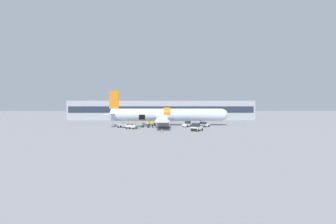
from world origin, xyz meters
TOP-DOWN VIEW (x-y plane):
  - ground_plane at (0.00, 0.00)m, footprint 500.00×500.00m
  - terminal_strip at (0.00, 38.83)m, footprint 77.71×12.77m
  - airplane at (1.67, 7.53)m, footprint 35.68×30.28m
  - baggage_tug_lead at (7.57, 3.31)m, footprint 2.78×3.33m
  - baggage_tug_mid at (8.61, -6.60)m, footprint 2.96×3.37m
  - baggage_tug_rear at (12.15, 2.73)m, footprint 2.88×2.53m
  - baggage_cart_loading at (-5.13, 2.97)m, footprint 3.58×2.32m
  - baggage_cart_queued at (-9.27, 1.38)m, footprint 3.74×2.47m
  - baggage_cart_empty at (-6.47, -2.18)m, footprint 3.63×2.48m
  - ground_crew_loader_a at (-2.75, 4.20)m, footprint 0.56×0.46m
  - ground_crew_loader_b at (-7.51, 4.31)m, footprint 0.45×0.59m
  - ground_crew_driver at (-2.83, 0.47)m, footprint 0.44×0.64m
  - ground_crew_supervisor at (-6.01, 0.73)m, footprint 0.52×0.62m
  - ground_crew_helper at (-2.72, 1.78)m, footprint 0.58×0.58m
  - ground_crew_marshal at (-1.63, 0.93)m, footprint 0.56×0.56m
  - suitcase_on_tarmac_upright at (-4.17, 0.74)m, footprint 0.55×0.32m
  - safety_cone_nose at (19.14, 6.08)m, footprint 0.45×0.45m
  - safety_cone_engine_left at (0.98, -8.53)m, footprint 0.62×0.62m
  - safety_cone_wingtip at (2.84, -0.15)m, footprint 0.45×0.45m

SIDE VIEW (x-z plane):
  - ground_plane at x=0.00m, z-range 0.00..0.00m
  - suitcase_on_tarmac_upright at x=-4.17m, z-range -0.05..0.58m
  - safety_cone_wingtip at x=2.84m, z-range -0.02..0.63m
  - safety_cone_nose at x=19.14m, z-range -0.02..0.64m
  - safety_cone_engine_left at x=0.98m, z-range -0.02..0.65m
  - baggage_cart_empty at x=-6.47m, z-range 0.01..0.95m
  - baggage_cart_loading at x=-5.13m, z-range -0.03..1.09m
  - baggage_cart_queued at x=-9.27m, z-range 0.02..1.05m
  - baggage_tug_rear at x=12.15m, z-range -0.10..1.24m
  - baggage_tug_lead at x=7.57m, z-range -0.10..1.39m
  - baggage_tug_mid at x=8.61m, z-range -0.13..1.64m
  - ground_crew_loader_a at x=-2.75m, z-range 0.04..1.64m
  - ground_crew_loader_b at x=-7.51m, z-range 0.04..1.72m
  - ground_crew_marshal at x=-1.63m, z-range 0.05..1.82m
  - ground_crew_supervisor at x=-6.01m, z-range 0.05..1.83m
  - ground_crew_helper at x=-2.72m, z-range 0.05..1.87m
  - ground_crew_driver at x=-2.83m, z-range 0.05..1.91m
  - airplane at x=1.67m, z-range -1.99..7.91m
  - terminal_strip at x=0.00m, z-range 0.00..7.98m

